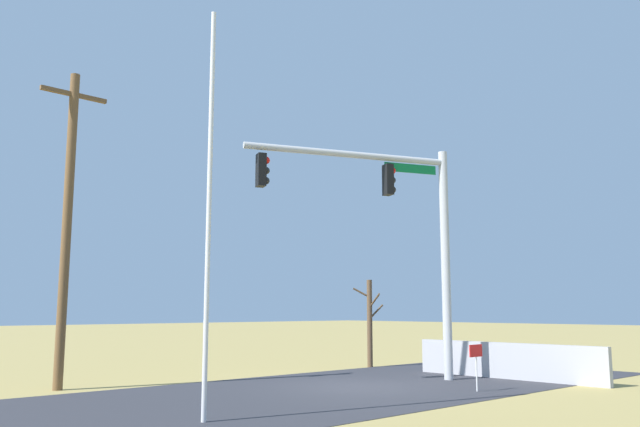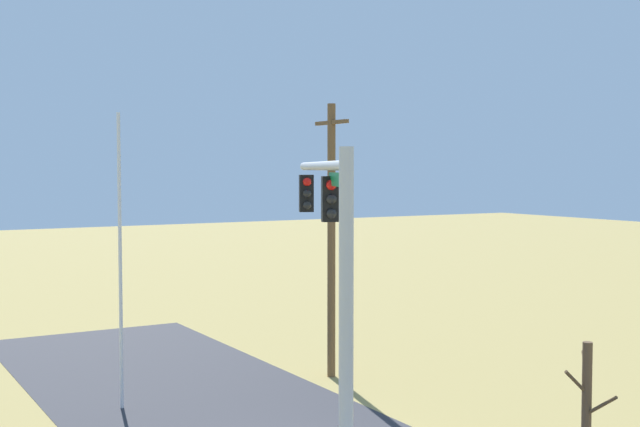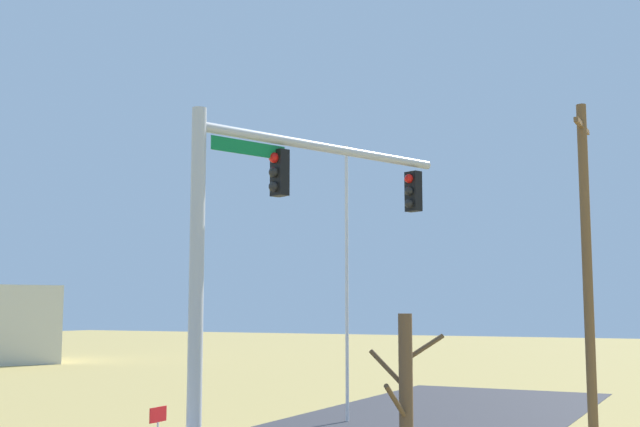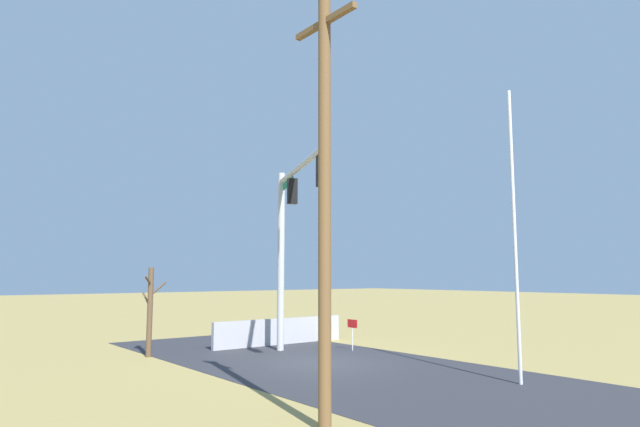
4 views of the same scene
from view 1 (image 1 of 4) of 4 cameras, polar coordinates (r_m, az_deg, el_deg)
ground_plane at (r=18.82m, az=3.37°, el=-14.92°), size 160.00×160.00×0.00m
road_surface at (r=16.20m, az=-6.89°, el=-15.92°), size 28.00×8.00×0.01m
sidewalk_corner at (r=21.75m, az=12.81°, el=-13.84°), size 6.00×6.00×0.01m
retaining_fence at (r=21.60m, az=16.02°, el=-12.29°), size 0.20×6.48×1.11m
signal_mast at (r=20.21m, az=6.77°, el=-0.32°), size 6.24×2.72×7.16m
flagpole at (r=13.23m, az=-9.70°, el=0.47°), size 0.10×0.10×8.31m
utility_pole at (r=19.41m, az=-21.26°, el=-0.60°), size 1.90×0.26×8.83m
bare_tree at (r=25.09m, az=4.38°, el=-9.40°), size 1.27×1.02×3.26m
open_sign at (r=18.11m, az=13.50°, el=-12.08°), size 0.56×0.04×1.22m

